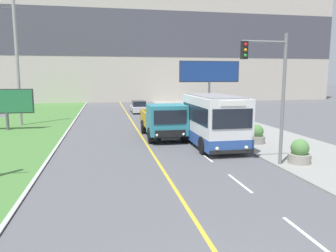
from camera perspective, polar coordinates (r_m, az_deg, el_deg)
The scene contains 12 objects.
apartment_block_background at distance 61.38m, azimuth -8.79°, elevation 14.79°, with size 80.00×8.04×22.26m.
city_bus at distance 20.24m, azimuth 8.02°, elevation 0.84°, with size 2.67×6.01×3.22m.
dump_truck at distance 22.66m, azimuth -0.65°, elevation 0.77°, with size 2.56×6.83×2.49m.
car_distant at distance 40.20m, azimuth -5.11°, elevation 3.31°, with size 1.80×4.30×1.45m.
utility_pole_far at distance 32.11m, azimuth -24.80°, elevation 10.46°, with size 1.80×0.28×11.54m.
traffic_light_mast at distance 16.24m, azimuth 17.65°, elevation 7.05°, with size 2.28×0.32×6.31m.
billboard_large at distance 35.32m, azimuth 7.24°, elevation 9.08°, with size 6.53×0.24×6.00m.
billboard_small at distance 29.58m, azimuth -26.38°, elevation 3.75°, with size 4.22×0.24×3.37m.
planter_round_near at distance 17.49m, azimuth 21.95°, elevation -4.33°, with size 1.10×1.10×1.20m.
planter_round_second at distance 21.84m, azimuth 15.14°, elevation -1.53°, with size 1.10×1.10×1.21m.
planter_round_third at distance 26.35m, azimuth 10.16°, elevation 0.21°, with size 0.95×0.95×1.10m.
planter_round_far at distance 31.03m, azimuth 6.79°, elevation 1.57°, with size 1.09×1.09×1.17m.
Camera 1 is at (-2.60, -4.33, 4.30)m, focal length 35.00 mm.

